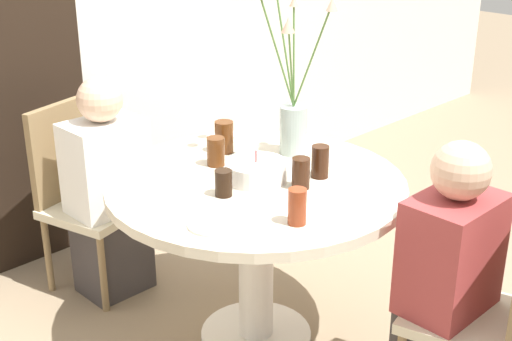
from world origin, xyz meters
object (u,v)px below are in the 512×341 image
(flower_vase, at_px, (292,104))
(side_plate, at_px, (214,224))
(birthday_cake, at_px, (256,171))
(person_boy, at_px, (447,290))
(chair_right_flank, at_px, (82,188))
(drink_glass_5, at_px, (301,173))
(person_guest, at_px, (108,195))
(drink_glass_2, at_px, (224,183))
(drink_glass_4, at_px, (216,151))
(drink_glass_1, at_px, (320,162))
(drink_glass_3, at_px, (224,137))
(drink_glass_0, at_px, (297,207))
(chair_far_back, at_px, (493,303))

(flower_vase, xyz_separation_m, side_plate, (-0.68, -0.28, -0.22))
(birthday_cake, height_order, person_boy, person_boy)
(chair_right_flank, xyz_separation_m, drink_glass_5, (0.31, -1.08, 0.31))
(person_guest, bearing_deg, flower_vase, -52.20)
(chair_right_flank, bearing_deg, birthday_cake, -89.95)
(side_plate, bearing_deg, drink_glass_5, 1.00)
(drink_glass_2, height_order, drink_glass_4, drink_glass_4)
(drink_glass_1, xyz_separation_m, drink_glass_5, (-0.13, -0.02, -0.00))
(drink_glass_2, xyz_separation_m, drink_glass_3, (0.31, 0.33, 0.02))
(side_plate, height_order, drink_glass_4, drink_glass_4)
(birthday_cake, bearing_deg, person_guest, 105.01)
(side_plate, height_order, drink_glass_0, drink_glass_0)
(side_plate, relative_size, person_boy, 0.17)
(chair_far_back, height_order, side_plate, chair_far_back)
(drink_glass_1, distance_m, drink_glass_3, 0.47)
(chair_far_back, height_order, person_guest, person_guest)
(flower_vase, height_order, person_boy, flower_vase)
(flower_vase, xyz_separation_m, drink_glass_4, (-0.31, 0.13, -0.16))
(person_guest, bearing_deg, drink_glass_4, -69.87)
(chair_far_back, bearing_deg, birthday_cake, -90.05)
(drink_glass_5, bearing_deg, drink_glass_4, 100.65)
(birthday_cake, bearing_deg, chair_right_flank, 105.00)
(drink_glass_0, relative_size, drink_glass_5, 1.06)
(drink_glass_2, height_order, person_guest, person_guest)
(drink_glass_1, bearing_deg, drink_glass_5, -171.36)
(person_boy, bearing_deg, flower_vase, 82.61)
(drink_glass_3, distance_m, drink_glass_5, 0.49)
(flower_vase, height_order, person_guest, flower_vase)
(drink_glass_2, xyz_separation_m, person_guest, (-0.01, 0.78, -0.30))
(drink_glass_0, distance_m, drink_glass_3, 0.74)
(flower_vase, xyz_separation_m, person_guest, (-0.51, 0.66, -0.47))
(drink_glass_5, bearing_deg, drink_glass_2, 148.90)
(drink_glass_0, xyz_separation_m, drink_glass_1, (0.37, 0.21, 0.00))
(side_plate, xyz_separation_m, person_guest, (0.18, 0.94, -0.25))
(chair_far_back, height_order, drink_glass_0, chair_far_back)
(drink_glass_2, bearing_deg, drink_glass_4, 53.87)
(flower_vase, xyz_separation_m, drink_glass_5, (-0.24, -0.27, -0.16))
(birthday_cake, xyz_separation_m, flower_vase, (0.31, 0.10, 0.18))
(drink_glass_0, height_order, drink_glass_3, drink_glass_3)
(flower_vase, relative_size, person_boy, 0.74)
(birthday_cake, bearing_deg, drink_glass_0, -114.44)
(person_boy, bearing_deg, drink_glass_0, 132.58)
(drink_glass_1, height_order, drink_glass_4, drink_glass_1)
(flower_vase, distance_m, drink_glass_5, 0.40)
(chair_right_flank, distance_m, drink_glass_5, 1.17)
(drink_glass_0, distance_m, drink_glass_2, 0.35)
(birthday_cake, distance_m, flower_vase, 0.37)
(side_plate, relative_size, drink_glass_5, 1.49)
(drink_glass_1, relative_size, person_guest, 0.12)
(birthday_cake, height_order, person_guest, person_guest)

